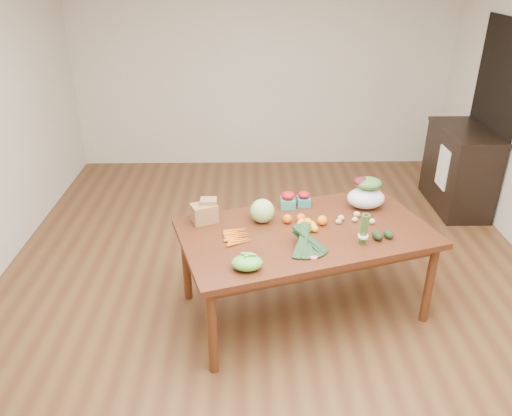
{
  "coord_description": "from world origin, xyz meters",
  "views": [
    {
      "loc": [
        -0.2,
        -3.69,
        2.64
      ],
      "look_at": [
        -0.14,
        0.0,
        0.78
      ],
      "focal_mm": 35.0,
      "sensor_mm": 36.0,
      "label": 1
    }
  ],
  "objects_px": {
    "kale_bunch": "(308,242)",
    "salad_bag": "(366,194)",
    "paper_bag": "(204,211)",
    "dining_table": "(304,271)",
    "cabbage": "(262,211)",
    "asparagus_bundle": "(364,229)",
    "mandarin_cluster": "(308,224)",
    "cabinet": "(459,169)"
  },
  "relations": [
    {
      "from": "kale_bunch",
      "to": "salad_bag",
      "type": "bearing_deg",
      "value": 34.0
    },
    {
      "from": "paper_bag",
      "to": "salad_bag",
      "type": "distance_m",
      "value": 1.35
    },
    {
      "from": "dining_table",
      "to": "salad_bag",
      "type": "distance_m",
      "value": 0.83
    },
    {
      "from": "cabbage",
      "to": "kale_bunch",
      "type": "xyz_separation_m",
      "value": [
        0.31,
        -0.47,
        -0.02
      ]
    },
    {
      "from": "asparagus_bundle",
      "to": "salad_bag",
      "type": "xyz_separation_m",
      "value": [
        0.14,
        0.59,
        -0.0
      ]
    },
    {
      "from": "kale_bunch",
      "to": "paper_bag",
      "type": "bearing_deg",
      "value": 130.99
    },
    {
      "from": "salad_bag",
      "to": "paper_bag",
      "type": "bearing_deg",
      "value": -170.39
    },
    {
      "from": "cabbage",
      "to": "salad_bag",
      "type": "distance_m",
      "value": 0.9
    },
    {
      "from": "mandarin_cluster",
      "to": "cabinet",
      "type": "bearing_deg",
      "value": 43.67
    },
    {
      "from": "cabbage",
      "to": "kale_bunch",
      "type": "distance_m",
      "value": 0.56
    },
    {
      "from": "dining_table",
      "to": "cabbage",
      "type": "relative_size",
      "value": 9.94
    },
    {
      "from": "asparagus_bundle",
      "to": "salad_bag",
      "type": "height_order",
      "value": "asparagus_bundle"
    },
    {
      "from": "dining_table",
      "to": "paper_bag",
      "type": "distance_m",
      "value": 0.93
    },
    {
      "from": "cabinet",
      "to": "kale_bunch",
      "type": "bearing_deg",
      "value": -132.03
    },
    {
      "from": "salad_bag",
      "to": "cabinet",
      "type": "bearing_deg",
      "value": 46.48
    },
    {
      "from": "dining_table",
      "to": "mandarin_cluster",
      "type": "distance_m",
      "value": 0.42
    },
    {
      "from": "paper_bag",
      "to": "salad_bag",
      "type": "height_order",
      "value": "salad_bag"
    },
    {
      "from": "dining_table",
      "to": "cabbage",
      "type": "distance_m",
      "value": 0.6
    },
    {
      "from": "paper_bag",
      "to": "mandarin_cluster",
      "type": "xyz_separation_m",
      "value": [
        0.81,
        -0.13,
        -0.05
      ]
    },
    {
      "from": "cabbage",
      "to": "asparagus_bundle",
      "type": "distance_m",
      "value": 0.81
    },
    {
      "from": "kale_bunch",
      "to": "dining_table",
      "type": "bearing_deg",
      "value": 68.87
    },
    {
      "from": "dining_table",
      "to": "cabbage",
      "type": "bearing_deg",
      "value": 138.83
    },
    {
      "from": "dining_table",
      "to": "asparagus_bundle",
      "type": "distance_m",
      "value": 0.67
    },
    {
      "from": "salad_bag",
      "to": "asparagus_bundle",
      "type": "bearing_deg",
      "value": -103.77
    },
    {
      "from": "cabbage",
      "to": "salad_bag",
      "type": "height_order",
      "value": "salad_bag"
    },
    {
      "from": "cabinet",
      "to": "dining_table",
      "type": "bearing_deg",
      "value": -136.17
    },
    {
      "from": "cabbage",
      "to": "kale_bunch",
      "type": "relative_size",
      "value": 0.48
    },
    {
      "from": "mandarin_cluster",
      "to": "asparagus_bundle",
      "type": "xyz_separation_m",
      "value": [
        0.38,
        -0.23,
        0.08
      ]
    },
    {
      "from": "asparagus_bundle",
      "to": "kale_bunch",
      "type": "bearing_deg",
      "value": 177.63
    },
    {
      "from": "asparagus_bundle",
      "to": "salad_bag",
      "type": "bearing_deg",
      "value": 58.8
    },
    {
      "from": "paper_bag",
      "to": "kale_bunch",
      "type": "distance_m",
      "value": 0.91
    },
    {
      "from": "mandarin_cluster",
      "to": "salad_bag",
      "type": "xyz_separation_m",
      "value": [
        0.52,
        0.36,
        0.08
      ]
    },
    {
      "from": "cabinet",
      "to": "cabbage",
      "type": "relative_size",
      "value": 5.32
    },
    {
      "from": "dining_table",
      "to": "cabbage",
      "type": "xyz_separation_m",
      "value": [
        -0.33,
        0.15,
        0.47
      ]
    },
    {
      "from": "cabinet",
      "to": "salad_bag",
      "type": "distance_m",
      "value": 2.13
    },
    {
      "from": "paper_bag",
      "to": "kale_bunch",
      "type": "bearing_deg",
      "value": -31.58
    },
    {
      "from": "dining_table",
      "to": "cabbage",
      "type": "height_order",
      "value": "cabbage"
    },
    {
      "from": "mandarin_cluster",
      "to": "dining_table",
      "type": "bearing_deg",
      "value": -121.77
    },
    {
      "from": "cabinet",
      "to": "asparagus_bundle",
      "type": "distance_m",
      "value": 2.66
    },
    {
      "from": "mandarin_cluster",
      "to": "asparagus_bundle",
      "type": "relative_size",
      "value": 0.72
    },
    {
      "from": "paper_bag",
      "to": "asparagus_bundle",
      "type": "bearing_deg",
      "value": -17.03
    },
    {
      "from": "paper_bag",
      "to": "mandarin_cluster",
      "type": "relative_size",
      "value": 1.43
    }
  ]
}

